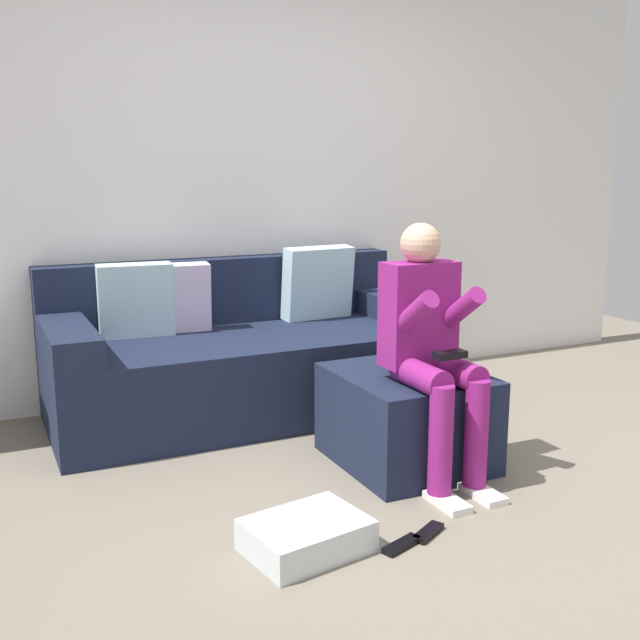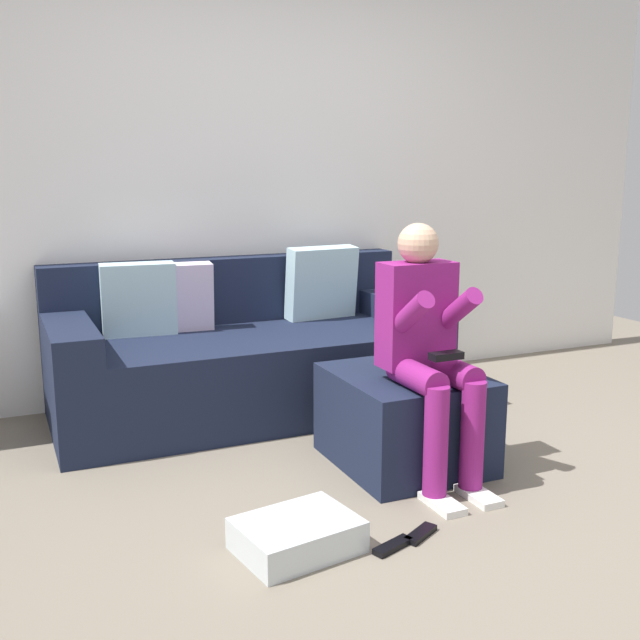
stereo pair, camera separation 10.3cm
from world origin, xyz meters
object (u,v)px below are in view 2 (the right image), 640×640
Objects in this scene: ottoman at (405,418)px; remote_near_ottoman at (421,534)px; person_seated at (428,342)px; couch_sectional at (246,356)px; remote_by_storage_bin at (393,546)px; storage_bin at (297,535)px.

ottoman reaches higher than remote_near_ottoman.
person_seated is at bearing 27.85° from remote_near_ottoman.
couch_sectional is 12.51× the size of remote_by_storage_bin.
ottoman is at bearing 35.82° from remote_near_ottoman.
ottoman is at bearing 88.53° from person_seated.
couch_sectional is 1.65m from storage_bin.
person_seated is (0.42, -1.23, 0.30)m from couch_sectional.
remote_by_storage_bin is (-0.44, -0.50, -0.61)m from person_seated.
person_seated reaches higher than remote_by_storage_bin.
remote_by_storage_bin is at bearing -22.60° from storage_bin.
ottoman is 1.66× the size of storage_bin.
couch_sectional reaches higher than remote_near_ottoman.
couch_sectional is at bearing 69.83° from remote_by_storage_bin.
person_seated is 1.01m from storage_bin.
remote_near_ottoman is at bearing -115.27° from ottoman.
storage_bin is 0.35m from remote_by_storage_bin.
remote_by_storage_bin is at bearing 166.07° from remote_near_ottoman.
person_seated is 0.82m from remote_near_ottoman.
remote_by_storage_bin is at bearing -90.75° from couch_sectional.
ottoman is 0.96m from storage_bin.
couch_sectional reaches higher than remote_by_storage_bin.
remote_by_storage_bin is (-0.45, -0.69, -0.21)m from ottoman.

